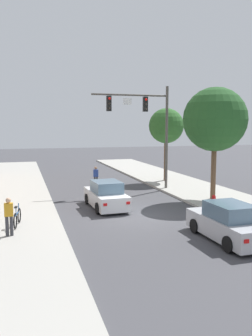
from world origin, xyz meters
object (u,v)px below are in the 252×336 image
traffic_signal_mast (147,119)px  bicycle_leaning (17,217)px  fire_hydrant (214,201)px  pedestrian_sidewalk_left_walker (9,215)px  car_lead_white (106,196)px  street_tree_second (166,126)px  pedestrian_crossing_road (96,176)px  street_tree_nearest (215,120)px  car_following_silver (228,223)px

traffic_signal_mast → bicycle_leaning: 12.66m
traffic_signal_mast → fire_hydrant: bearing=-76.0°
pedestrian_sidewalk_left_walker → car_lead_white: bearing=40.2°
car_lead_white → street_tree_second: (7.11, 7.96, 4.03)m
pedestrian_crossing_road → fire_hydrant: bearing=-61.5°
pedestrian_crossing_road → street_tree_nearest: 10.25m
pedestrian_sidewalk_left_walker → street_tree_nearest: bearing=19.8°
traffic_signal_mast → pedestrian_crossing_road: traffic_signal_mast is taller
bicycle_leaning → fire_hydrant: size_ratio=2.44×
car_lead_white → pedestrian_crossing_road: 7.01m
pedestrian_crossing_road → bicycle_leaning: pedestrian_crossing_road is taller
traffic_signal_mast → pedestrian_sidewalk_left_walker: 13.62m
car_following_silver → street_tree_nearest: size_ratio=0.61×
street_tree_nearest → street_tree_second: size_ratio=1.15×
car_lead_white → car_following_silver: 8.01m
traffic_signal_mast → bicycle_leaning: traffic_signal_mast is taller
car_lead_white → fire_hydrant: (5.79, -2.20, -0.22)m
traffic_signal_mast → pedestrian_crossing_road: bearing=143.3°
car_following_silver → bicycle_leaning: car_following_silver is taller
car_following_silver → pedestrian_sidewalk_left_walker: pedestrian_sidewalk_left_walker is taller
traffic_signal_mast → car_following_silver: bearing=-92.8°
car_following_silver → pedestrian_crossing_road: 14.41m
fire_hydrant → traffic_signal_mast: bearing=104.0°
car_following_silver → bicycle_leaning: (-8.49, 4.24, -0.18)m
bicycle_leaning → street_tree_second: 16.79m
traffic_signal_mast → fire_hydrant: (1.68, -6.71, -4.79)m
traffic_signal_mast → street_tree_nearest: 5.39m
bicycle_leaning → street_tree_second: size_ratio=0.29×
pedestrian_crossing_road → bicycle_leaning: (-5.76, -9.90, -0.37)m
pedestrian_crossing_road → bicycle_leaning: bearing=-120.2°
pedestrian_sidewalk_left_walker → street_tree_nearest: 13.64m
street_tree_nearest → street_tree_second: (0.11, 8.00, -0.41)m
traffic_signal_mast → street_tree_second: bearing=49.0°
pedestrian_sidewalk_left_walker → pedestrian_crossing_road: size_ratio=1.00×
traffic_signal_mast → car_following_silver: 12.57m
car_lead_white → street_tree_nearest: (7.00, -0.03, 4.44)m
street_tree_nearest → pedestrian_sidewalk_left_walker: bearing=-160.2°
bicycle_leaning → pedestrian_sidewalk_left_walker: bearing=-101.5°
pedestrian_sidewalk_left_walker → fire_hydrant: (11.04, 2.23, -0.56)m
street_tree_nearest → street_tree_second: 8.01m
car_lead_white → car_following_silver: (3.55, -7.18, 0.00)m
pedestrian_sidewalk_left_walker → fire_hydrant: 11.28m
car_lead_white → pedestrian_sidewalk_left_walker: bearing=-139.8°
traffic_signal_mast → pedestrian_crossing_road: 6.01m
fire_hydrant → street_tree_nearest: (1.20, 2.16, 4.66)m
traffic_signal_mast → street_tree_nearest: size_ratio=1.07×
car_lead_white → street_tree_nearest: street_tree_nearest is taller
traffic_signal_mast → fire_hydrant: 8.42m
car_following_silver → traffic_signal_mast: bearing=87.2°
car_following_silver → car_lead_white: bearing=116.3°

